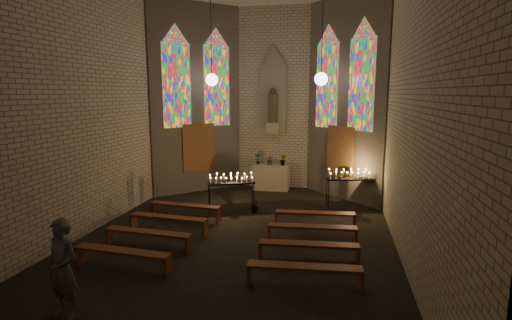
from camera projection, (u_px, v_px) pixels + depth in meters
The scene contains 18 objects.
floor at pixel (236, 239), 10.38m from camera, with size 12.00×12.00×0.00m, color black.
room at pixel (261, 94), 13.01m from camera, with size 8.22×12.43×7.00m.
altar at pixel (271, 177), 15.56m from camera, with size 1.40×0.60×1.00m, color beige.
flower_vase_left at pixel (258, 159), 15.51m from camera, with size 0.23×0.15×0.43m, color #4C723F.
flower_vase_center at pixel (270, 160), 15.39m from camera, with size 0.34×0.30×0.38m, color #4C723F.
flower_vase_right at pixel (283, 160), 15.24m from camera, with size 0.24×0.20×0.44m, color #4C723F.
aisle_flower_pot at pixel (255, 206), 12.64m from camera, with size 0.23×0.23×0.41m, color #4C723F.
votive_stand_left at pixel (231, 181), 12.81m from camera, with size 1.55×0.90×1.12m.
votive_stand_right at pixel (352, 176), 13.08m from camera, with size 1.71×0.76×1.22m.
pew_left_0 at pixel (185, 207), 12.03m from camera, with size 2.25×0.49×0.43m.
pew_right_0 at pixel (315, 215), 11.26m from camera, with size 2.25×0.49×0.43m.
pew_left_1 at pixel (168, 219), 10.88m from camera, with size 2.25×0.49×0.43m.
pew_right_1 at pixel (312, 229), 10.10m from camera, with size 2.25×0.49×0.43m.
pew_left_2 at pixel (148, 234), 9.72m from camera, with size 2.25×0.49×0.43m.
pew_right_2 at pixel (309, 246), 8.94m from camera, with size 2.25×0.49×0.43m.
pew_left_3 at pixel (122, 253), 8.56m from camera, with size 2.25×0.49×0.43m.
pew_right_3 at pixel (304, 269), 7.78m from camera, with size 2.25×0.49×0.43m.
visitor at pixel (63, 269), 6.64m from camera, with size 0.63×0.41×1.72m, color #51505B.
Camera 1 is at (2.50, -9.58, 3.76)m, focal length 28.00 mm.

